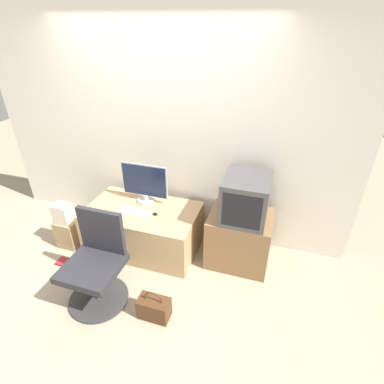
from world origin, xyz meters
TOP-DOWN VIEW (x-y plane):
  - ground_plane at (0.00, 0.00)m, footprint 12.00×12.00m
  - wall_back at (0.00, 1.32)m, footprint 4.40×0.05m
  - desk at (-0.08, 0.82)m, footprint 1.28×0.75m
  - side_stand at (1.04, 0.93)m, footprint 0.67×0.54m
  - main_monitor at (-0.12, 1.01)m, footprint 0.56×0.21m
  - keyboard at (-0.13, 0.75)m, footprint 0.38×0.14m
  - mouse at (0.11, 0.77)m, footprint 0.06×0.04m
  - crt_tv at (1.07, 0.93)m, footprint 0.46×0.54m
  - office_chair at (-0.17, 0.00)m, footprint 0.58×0.58m
  - cardboard_box_lower at (-0.97, 0.55)m, footprint 0.25×0.19m
  - cardboard_box_upper at (-0.97, 0.55)m, footprint 0.20×0.15m
  - handbag at (0.44, -0.07)m, footprint 0.29×0.16m
  - book at (-0.82, 0.27)m, footprint 0.20×0.12m

SIDE VIEW (x-z plane):
  - ground_plane at x=0.00m, z-range 0.00..0.00m
  - book at x=-0.82m, z-range 0.00..0.02m
  - handbag at x=0.44m, z-range -0.05..0.27m
  - cardboard_box_lower at x=-0.97m, z-range 0.00..0.35m
  - desk at x=-0.08m, z-range 0.00..0.53m
  - side_stand at x=1.04m, z-range 0.00..0.61m
  - office_chair at x=-0.17m, z-range -0.07..0.85m
  - cardboard_box_upper at x=-0.97m, z-range 0.35..0.59m
  - keyboard at x=-0.13m, z-range 0.53..0.55m
  - mouse at x=0.11m, z-range 0.53..0.56m
  - main_monitor at x=-0.12m, z-range 0.53..1.01m
  - crt_tv at x=1.07m, z-range 0.61..1.08m
  - wall_back at x=0.00m, z-range 0.00..2.60m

